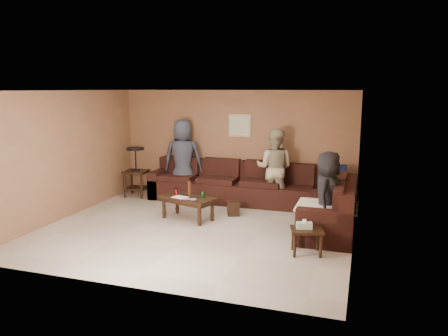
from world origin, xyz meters
name	(u,v)px	position (x,y,z in m)	size (l,w,h in m)	color
room	(196,139)	(0.00, 0.00, 1.66)	(5.60, 5.50, 2.50)	#BCB19F
sectional_sofa	(259,196)	(0.81, 1.52, 0.33)	(4.65, 2.90, 0.97)	black
coffee_table	(188,200)	(-0.38, 0.50, 0.39)	(1.21, 0.84, 0.74)	black
end_table_left	(136,171)	(-2.26, 1.85, 0.61)	(0.57, 0.57, 1.17)	black
side_table_right	(306,232)	(2.06, -0.62, 0.36)	(0.57, 0.51, 0.55)	black
waste_bin	(233,208)	(0.38, 1.04, 0.14)	(0.24, 0.24, 0.28)	black
wall_art	(240,125)	(0.10, 2.48, 1.70)	(0.52, 0.04, 0.52)	tan
person_left	(183,159)	(-1.16, 2.09, 0.92)	(0.90, 0.59, 1.84)	#303543
person_middle	(274,168)	(1.03, 1.98, 0.85)	(0.83, 0.64, 1.70)	tan
person_right	(327,195)	(2.29, 0.24, 0.75)	(0.73, 0.48, 1.50)	black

